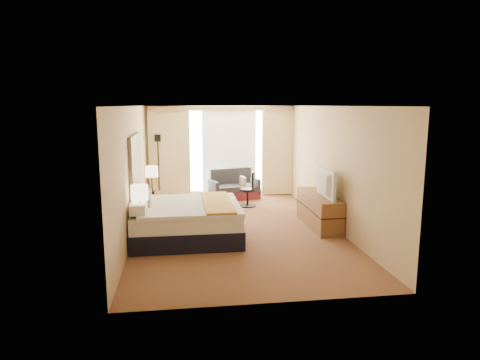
{
  "coord_description": "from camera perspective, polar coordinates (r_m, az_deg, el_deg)",
  "views": [
    {
      "loc": [
        -1.13,
        -8.75,
        2.62
      ],
      "look_at": [
        0.14,
        0.4,
        1.0
      ],
      "focal_mm": 32.0,
      "sensor_mm": 36.0,
      "label": 1
    }
  ],
  "objects": [
    {
      "name": "floor",
      "position": [
        9.21,
        -0.54,
        -6.56
      ],
      "size": [
        4.2,
        7.0,
        0.02
      ],
      "primitive_type": "cube",
      "color": "#511D17",
      "rests_on": "ground"
    },
    {
      "name": "lamp_left",
      "position": [
        7.9,
        -13.25,
        -1.74
      ],
      "size": [
        0.31,
        0.31,
        0.65
      ],
      "color": "black",
      "rests_on": "nightstand_left"
    },
    {
      "name": "desk_chair",
      "position": [
        11.16,
        1.25,
        -1.46
      ],
      "size": [
        0.45,
        0.45,
        0.92
      ],
      "rotation": [
        0.0,
        0.0,
        -0.32
      ],
      "color": "black",
      "rests_on": "floor"
    },
    {
      "name": "floor_lamp",
      "position": [
        12.14,
        -10.86,
        3.47
      ],
      "size": [
        0.23,
        0.23,
        1.81
      ],
      "color": "black",
      "rests_on": "floor"
    },
    {
      "name": "nightstand_right",
      "position": [
        10.5,
        -11.77,
        -3.15
      ],
      "size": [
        0.45,
        0.52,
        0.55
      ],
      "primitive_type": "cube",
      "color": "brown",
      "rests_on": "floor"
    },
    {
      "name": "telephone",
      "position": [
        10.31,
        -11.86,
        -1.65
      ],
      "size": [
        0.19,
        0.18,
        0.06
      ],
      "primitive_type": "cube",
      "rotation": [
        0.0,
        0.0,
        0.4
      ],
      "color": "black",
      "rests_on": "nightstand_right"
    },
    {
      "name": "television",
      "position": [
        9.14,
        10.78,
        -0.39
      ],
      "size": [
        0.15,
        1.06,
        0.61
      ],
      "primitive_type": "imported",
      "rotation": [
        0.0,
        0.0,
        1.56
      ],
      "color": "black",
      "rests_on": "media_dresser"
    },
    {
      "name": "wall_front",
      "position": [
        5.53,
        4.1,
        -3.86
      ],
      "size": [
        4.2,
        0.02,
        2.6
      ],
      "primitive_type": "cube",
      "color": "tan",
      "rests_on": "ground"
    },
    {
      "name": "lamp_right",
      "position": [
        10.42,
        -11.7,
        1.03
      ],
      "size": [
        0.3,
        0.3,
        0.63
      ],
      "color": "black",
      "rests_on": "nightstand_right"
    },
    {
      "name": "ceiling",
      "position": [
        8.83,
        -0.57,
        9.84
      ],
      "size": [
        4.2,
        7.0,
        0.02
      ],
      "primitive_type": "cube",
      "color": "white",
      "rests_on": "wall_back"
    },
    {
      "name": "curtains",
      "position": [
        12.25,
        -2.61,
        4.29
      ],
      "size": [
        4.12,
        0.19,
        2.56
      ],
      "color": "#F9EDAF",
      "rests_on": "floor"
    },
    {
      "name": "loveseat",
      "position": [
        12.11,
        -0.82,
        -1.19
      ],
      "size": [
        1.46,
        1.01,
        0.83
      ],
      "rotation": [
        0.0,
        0.0,
        0.24
      ],
      "color": "maroon",
      "rests_on": "floor"
    },
    {
      "name": "window",
      "position": [
        12.37,
        -1.47,
        3.94
      ],
      "size": [
        2.3,
        0.02,
        2.3
      ],
      "primitive_type": "cube",
      "color": "white",
      "rests_on": "wall_back"
    },
    {
      "name": "bed",
      "position": [
        8.56,
        -7.21,
        -5.35
      ],
      "size": [
        2.08,
        1.9,
        1.01
      ],
      "color": "black",
      "rests_on": "floor"
    },
    {
      "name": "wall_back",
      "position": [
        12.38,
        -2.64,
        3.84
      ],
      "size": [
        4.2,
        0.02,
        2.6
      ],
      "primitive_type": "cube",
      "color": "tan",
      "rests_on": "ground"
    },
    {
      "name": "media_dresser",
      "position": [
        9.51,
        10.48,
        -4.0
      ],
      "size": [
        0.5,
        1.8,
        0.7
      ],
      "primitive_type": "cube",
      "color": "brown",
      "rests_on": "floor"
    },
    {
      "name": "wall_right",
      "position": [
        9.42,
        12.22,
        1.69
      ],
      "size": [
        0.02,
        7.0,
        2.6
      ],
      "primitive_type": "cube",
      "color": "tan",
      "rests_on": "ground"
    },
    {
      "name": "nightstand_left",
      "position": [
        8.09,
        -12.92,
        -7.15
      ],
      "size": [
        0.45,
        0.52,
        0.55
      ],
      "primitive_type": "cube",
      "color": "brown",
      "rests_on": "floor"
    },
    {
      "name": "headboard",
      "position": [
        9.1,
        -13.7,
        1.22
      ],
      "size": [
        0.06,
        1.85,
        1.5
      ],
      "primitive_type": "cube",
      "color": "black",
      "rests_on": "wall_left"
    },
    {
      "name": "wall_left",
      "position": [
        8.91,
        -14.08,
        1.15
      ],
      "size": [
        0.02,
        7.0,
        2.6
      ],
      "primitive_type": "cube",
      "color": "tan",
      "rests_on": "ground"
    },
    {
      "name": "tissue_box",
      "position": [
        7.96,
        -12.03,
        -4.93
      ],
      "size": [
        0.15,
        0.15,
        0.11
      ],
      "primitive_type": "cube",
      "rotation": [
        0.0,
        0.0,
        0.42
      ],
      "color": "#829BCA",
      "rests_on": "nightstand_left"
    }
  ]
}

